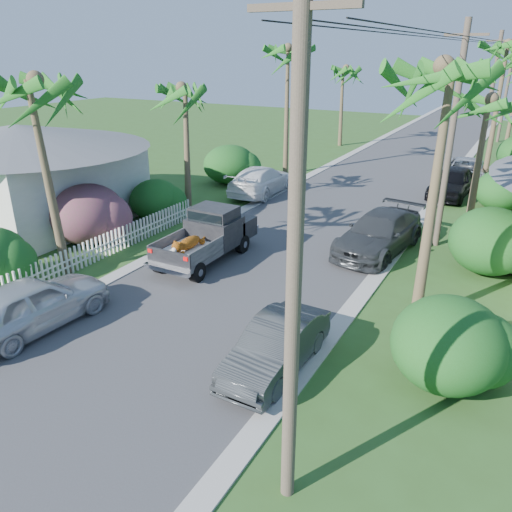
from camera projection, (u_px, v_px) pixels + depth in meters
The scene contains 30 objects.
ground at pixel (135, 359), 13.73m from camera, with size 120.00×120.00×0.00m, color #2F531F.
road at pixel (384, 174), 33.96m from camera, with size 8.00×100.00×0.02m, color #38383A.
curb_left at pixel (325, 168), 35.87m from camera, with size 0.60×100.00×0.06m, color #A5A39E.
curb_right at pixel (450, 182), 32.04m from camera, with size 0.60×100.00×0.06m, color #A5A39E.
pickup_truck at pixel (211, 234), 20.10m from camera, with size 1.98×5.12×2.06m.
parked_car_rn at pixel (276, 347), 13.06m from camera, with size 1.43×4.10×1.35m, color #2F3334.
parked_car_rm at pixel (379, 233), 20.74m from camera, with size 2.26×5.56×1.61m, color #323537.
parked_car_rf at pixel (452, 182), 28.56m from camera, with size 1.99×4.96×1.69m, color black.
parked_car_rd at pixel (464, 171), 31.90m from camera, with size 2.39×5.17×1.44m, color silver.
parked_car_ln at pixel (31, 304), 14.93m from camera, with size 1.94×4.83×1.65m, color silver.
parked_car_lf at pixel (261, 181), 29.13m from camera, with size 2.26×5.55×1.61m, color white.
palm_l_a at pixel (32, 81), 16.27m from camera, with size 4.40×4.40×8.20m.
palm_l_b at pixel (184, 88), 24.12m from camera, with size 4.40×4.40×7.40m.
palm_l_c at pixel (288, 49), 31.18m from camera, with size 4.40×4.40×9.20m.
palm_l_d at pixel (344, 68), 41.67m from camera, with size 4.40×4.40×7.70m.
palm_r_a at pixel (451, 69), 12.94m from camera, with size 4.40×4.40×8.70m.
palm_r_b at pixel (489, 100), 20.65m from camera, with size 4.40×4.40×7.20m.
palm_r_c at pixel (508, 45), 28.90m from camera, with size 4.40×4.40×9.40m.
shrub_l_b at pixel (88, 214), 21.56m from camera, with size 3.00×3.30×2.60m, color #B81A6E.
shrub_l_c at pixel (155, 200), 24.74m from camera, with size 2.40×2.64×2.00m, color #1D4814.
shrub_l_d at pixel (230, 164), 31.40m from camera, with size 3.20×3.52×2.40m, color #1D4814.
shrub_r_a at pixel (448, 344), 12.33m from camera, with size 2.80×3.08×2.30m, color #1D4814.
shrub_r_b at pixel (490, 241), 18.68m from camera, with size 3.00×3.30×2.50m, color #1D4814.
shrub_r_c at pixel (501, 190), 26.17m from camera, with size 2.60×2.86×2.10m, color #1D4814.
picket_fence at pixel (113, 242), 20.66m from camera, with size 0.10×11.00×1.00m, color white.
house_left at pixel (24, 177), 24.38m from camera, with size 9.00×8.00×4.60m.
utility_pole_a at pixel (294, 275), 7.86m from camera, with size 1.60×0.26×9.00m.
utility_pole_b at pixel (451, 138), 20.00m from camera, with size 1.60×0.26×9.00m.
utility_pole_c at pixel (489, 105), 32.13m from camera, with size 1.60×0.26×9.00m.
utility_pole_d at pixel (507, 90), 44.27m from camera, with size 1.60×0.26×9.00m.
Camera 1 is at (8.52, -8.55, 7.88)m, focal length 35.00 mm.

